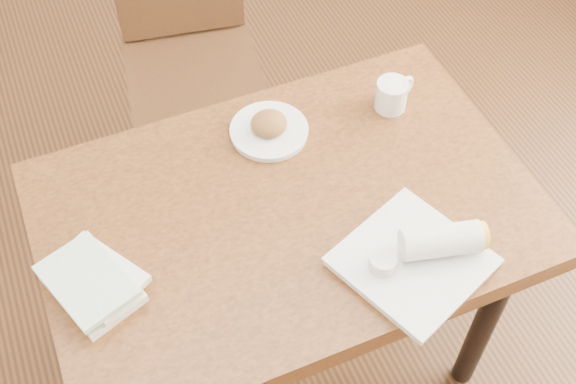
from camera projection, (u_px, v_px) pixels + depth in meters
name	position (u px, v px, depth m)	size (l,w,h in m)	color
ground	(288.00, 354.00, 2.21)	(4.00, 5.00, 0.01)	#472814
table	(288.00, 230.00, 1.69)	(1.11, 0.73, 0.75)	brown
chair_far	(188.00, 40.00, 2.28)	(0.48, 0.48, 0.95)	#422612
plate_scone	(269.00, 128.00, 1.74)	(0.19, 0.19, 0.06)	white
coffee_mug	(392.00, 94.00, 1.78)	(0.11, 0.08, 0.08)	white
plate_burrito	(422.00, 255.00, 1.51)	(0.35, 0.35, 0.09)	white
book_stack	(92.00, 282.00, 1.47)	(0.22, 0.24, 0.05)	white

